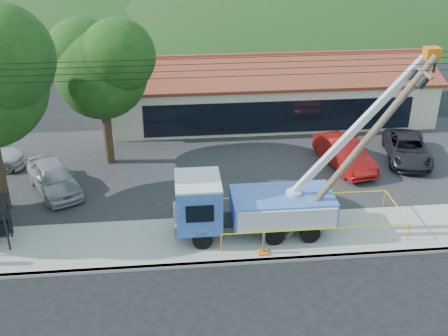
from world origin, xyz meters
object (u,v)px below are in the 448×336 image
leaning_pole (364,144)px  car_red (343,168)px  utility_truck (250,203)px  car_dark (405,161)px  car_silver (56,192)px

leaning_pole → car_red: (1.69, 7.25, -4.92)m
utility_truck → car_dark: bearing=33.7°
car_red → car_dark: size_ratio=0.98×
utility_truck → car_silver: bearing=152.7°
utility_truck → leaning_pole: bearing=-7.3°
car_red → car_dark: 4.14m
leaning_pole → car_silver: (-15.04, 5.85, -4.92)m
leaning_pole → car_silver: 16.87m
car_red → car_dark: car_red is taller
utility_truck → leaning_pole: utility_truck is taller
leaning_pole → car_silver: leaning_pole is taller
leaning_pole → car_silver: bearing=158.7°
car_silver → car_dark: bearing=-21.7°
leaning_pole → car_red: bearing=76.9°
utility_truck → leaning_pole: (4.94, -0.63, 3.14)m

